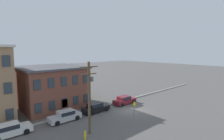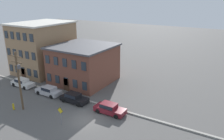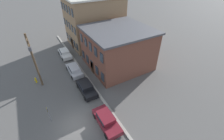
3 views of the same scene
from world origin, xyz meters
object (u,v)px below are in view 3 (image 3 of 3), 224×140
fire_hydrant (36,80)px  car_maroon (106,120)px  caution_sign (48,112)px  car_black (86,87)px  utility_pole (34,59)px  car_white (65,53)px  car_silver (74,70)px

fire_hydrant → car_maroon: bearing=26.4°
fire_hydrant → caution_sign: bearing=3.5°
car_black → utility_pole: bearing=-131.2°
car_white → car_silver: same height
car_black → caution_sign: (2.69, -5.65, 0.90)m
car_white → car_silver: 6.68m
car_silver → caution_sign: caution_sign is taller
car_white → fire_hydrant: (6.00, -6.29, -0.27)m
car_silver → car_black: same height
car_black → car_maroon: same height
utility_pole → car_white: bearing=142.1°
car_white → caution_sign: 15.72m
car_silver → caution_sign: bearing=-35.2°
car_white → utility_pole: utility_pole is taller
car_white → car_black: 11.90m
car_maroon → car_black: bearing=179.2°
caution_sign → car_maroon: bearing=56.6°
car_silver → car_white: bearing=178.4°
car_white → car_black: (11.90, -0.11, 0.00)m
caution_sign → car_silver: bearing=144.8°
car_silver → fire_hydrant: bearing=-96.3°
car_white → utility_pole: 9.89m
utility_pole → caution_sign: bearing=-1.6°
caution_sign → fire_hydrant: caution_sign is taller
car_maroon → utility_pole: utility_pole is taller
car_maroon → car_white: bearing=179.4°
caution_sign → fire_hydrant: 8.69m
car_silver → fire_hydrant: (-0.68, -6.09, -0.27)m
car_silver → car_black: size_ratio=1.00×
car_black → car_maroon: size_ratio=1.00×
car_white → car_black: size_ratio=1.00×
car_maroon → caution_sign: 6.73m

